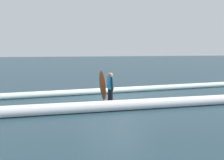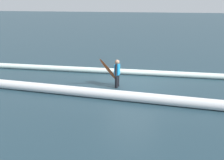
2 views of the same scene
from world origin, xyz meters
name	(u,v)px [view 1 (image 1 of 2)]	position (x,y,z in m)	size (l,w,h in m)	color
ground_plane	(115,99)	(0.00, 0.00, 0.00)	(191.09, 191.09, 0.00)	#223A46
surfer	(110,86)	(0.50, 0.75, 0.74)	(0.22, 0.61, 1.32)	black
surfboard	(103,86)	(0.85, 0.75, 0.73)	(0.80, 1.50, 1.48)	#E55926
wave_crest_foreground	(124,90)	(-1.15, -1.85, 0.15)	(0.30, 0.30, 22.23)	white
wave_crest_midground	(120,105)	(0.71, 2.52, 0.21)	(0.41, 0.41, 22.12)	white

